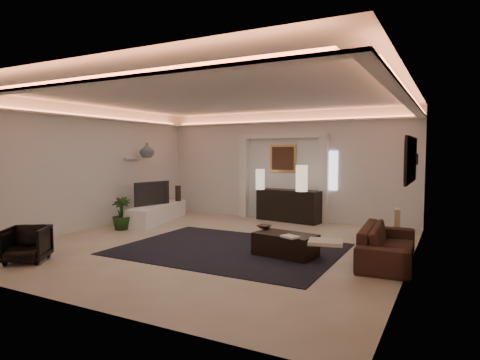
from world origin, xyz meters
The scene contains 33 objects.
floor centered at (0.00, 0.00, 0.00)m, with size 7.00×7.00×0.00m, color beige.
ceiling centered at (0.00, 0.00, 2.90)m, with size 7.00×7.00×0.00m, color white.
wall_back centered at (0.00, 3.50, 1.45)m, with size 7.00×7.00×0.00m, color silver.
wall_front centered at (0.00, -3.50, 1.45)m, with size 7.00×7.00×0.00m, color silver.
wall_left centered at (-3.50, 0.00, 1.45)m, with size 7.00×7.00×0.00m, color silver.
wall_right centered at (3.50, 0.00, 1.45)m, with size 7.00×7.00×0.00m, color silver.
cove_soffit centered at (0.00, 0.00, 2.62)m, with size 7.00×7.00×0.04m, color silver.
daylight_slit centered at (1.35, 3.48, 1.35)m, with size 0.25×0.03×1.00m, color white.
area_rug centered at (0.40, -0.20, 0.01)m, with size 4.00×3.00×0.01m, color black.
pilaster_left centered at (-1.15, 3.40, 1.10)m, with size 0.22×0.20×2.20m, color silver.
pilaster_right centered at (1.15, 3.40, 1.10)m, with size 0.22×0.20×2.20m, color silver.
alcove_header centered at (0.00, 3.40, 2.25)m, with size 2.52×0.20×0.12m, color silver.
painting_frame centered at (0.00, 3.47, 1.65)m, with size 0.74×0.04×0.74m, color tan.
painting_canvas centered at (0.00, 3.44, 1.65)m, with size 0.62×0.02×0.62m, color #4C2D1E.
art_panel_frame centered at (3.47, 0.30, 1.70)m, with size 0.04×1.64×0.74m, color black.
art_panel_gold centered at (3.44, 0.30, 1.70)m, with size 0.02×1.50×0.62m, color tan.
wall_sconce centered at (3.38, 2.20, 1.68)m, with size 0.12×0.12×0.22m, color black.
wall_niche centered at (-3.44, 1.40, 1.65)m, with size 0.10×0.55×0.04m, color silver.
console centered at (0.27, 3.25, 0.40)m, with size 1.73×0.54×0.86m, color black.
lamp_left centered at (-0.45, 2.98, 1.09)m, with size 0.24×0.24×0.53m, color beige.
lamp_right centered at (0.70, 2.98, 1.09)m, with size 0.30×0.30×0.66m, color #FFDBB3.
media_ledge centered at (-2.75, 1.56, 0.23)m, with size 0.60×2.39×0.45m, color white.
tv centered at (-2.90, 1.43, 0.76)m, with size 0.14×1.06×0.61m, color black.
figurine centered at (-2.74, 2.46, 0.64)m, with size 0.16×0.16×0.43m, color #31221B.
ginger_jar centered at (-3.15, 1.65, 1.87)m, with size 0.38×0.38×0.40m, color #4C5B69.
plant centered at (-2.80, 0.30, 0.38)m, with size 0.43×0.43×0.76m, color #173210.
sofa centered at (3.15, 0.27, 0.30)m, with size 0.80×2.05×0.60m, color brown.
throw_blanket centered at (2.51, -1.17, 0.55)m, with size 0.47×0.39×0.05m, color beige.
throw_pillow centered at (3.15, 1.53, 0.55)m, with size 0.11×0.36×0.36m, color #CDB682.
coffee_table centered at (1.51, -0.19, 0.20)m, with size 1.06×0.58×0.40m, color black.
bowl centered at (0.98, 0.08, 0.44)m, with size 0.26×0.26×0.06m, color #4B2F21.
magazine centered at (1.71, -0.48, 0.42)m, with size 0.28×0.20×0.03m, color silver.
armchair centered at (-2.15, -2.54, 0.30)m, with size 0.63×0.65×0.59m, color black.
Camera 1 is at (4.08, -6.77, 1.83)m, focal length 30.46 mm.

